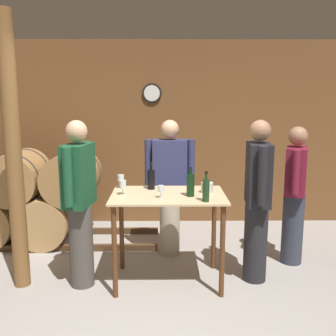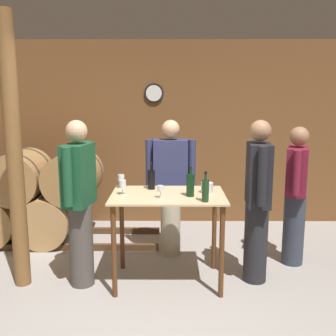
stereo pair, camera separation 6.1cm
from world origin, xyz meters
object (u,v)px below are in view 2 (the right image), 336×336
at_px(person_host, 79,200).
at_px(person_visitor_with_scarf, 296,193).
at_px(person_visitor_near_door, 258,198).
at_px(wooden_post, 14,155).
at_px(wine_glass_near_center, 123,184).
at_px(wine_bottle_far_left, 151,179).
at_px(wine_bottle_center, 205,190).
at_px(ice_bucket, 207,188).
at_px(person_visitor_bearded, 171,185).
at_px(wine_glass_near_left, 121,178).
at_px(wine_glass_near_right, 160,189).
at_px(wine_bottle_left, 190,185).

distance_m(person_host, person_visitor_with_scarf, 2.38).
distance_m(person_visitor_with_scarf, person_visitor_near_door, 0.68).
xyz_separation_m(wooden_post, wine_glass_near_center, (1.04, 0.04, -0.31)).
height_order(wine_bottle_far_left, person_visitor_with_scarf, person_visitor_with_scarf).
distance_m(wine_bottle_center, ice_bucket, 0.35).
relative_size(wooden_post, person_visitor_with_scarf, 1.71).
bearing_deg(person_visitor_bearded, person_visitor_near_door, -38.12).
bearing_deg(wine_bottle_far_left, wine_glass_near_left, 171.16).
bearing_deg(person_visitor_with_scarf, person_visitor_bearded, 169.60).
relative_size(wine_bottle_far_left, ice_bucket, 2.31).
bearing_deg(wine_glass_near_right, person_host, 174.18).
bearing_deg(wooden_post, wine_bottle_center, -6.71).
xyz_separation_m(wooden_post, person_visitor_with_scarf, (2.93, 0.52, -0.52)).
xyz_separation_m(wine_bottle_center, person_visitor_with_scarf, (1.09, 0.74, -0.22)).
height_order(wine_glass_near_right, person_host, person_host).
relative_size(wine_bottle_center, wine_glass_near_left, 1.98).
distance_m(wooden_post, wine_bottle_left, 1.74).
height_order(wine_bottle_center, person_visitor_near_door, person_visitor_near_door).
xyz_separation_m(person_visitor_with_scarf, person_visitor_near_door, (-0.53, -0.43, 0.06)).
bearing_deg(wine_bottle_center, wine_glass_near_left, 147.18).
relative_size(wooden_post, wine_glass_near_center, 18.34).
height_order(ice_bucket, person_visitor_near_door, person_visitor_near_door).
bearing_deg(wine_bottle_center, wine_bottle_far_left, 136.53).
bearing_deg(wine_bottle_far_left, ice_bucket, -15.71).
bearing_deg(wooden_post, wine_bottle_left, -0.60).
xyz_separation_m(wine_glass_near_center, person_visitor_bearded, (0.48, 0.74, -0.18)).
bearing_deg(wine_bottle_far_left, person_visitor_near_door, -9.94).
relative_size(wine_bottle_far_left, person_host, 0.17).
height_order(wine_bottle_far_left, person_visitor_bearded, person_visitor_bearded).
distance_m(wine_bottle_left, wine_glass_near_left, 0.80).
xyz_separation_m(wine_bottle_center, wine_glass_near_right, (-0.42, 0.13, -0.03)).
height_order(wine_bottle_left, person_visitor_near_door, person_visitor_near_door).
xyz_separation_m(wine_bottle_far_left, wine_glass_near_left, (-0.33, 0.05, -0.00)).
height_order(person_host, person_visitor_near_door, person_host).
bearing_deg(person_host, wine_bottle_center, -9.82).
xyz_separation_m(person_host, person_visitor_bearded, (0.91, 0.79, -0.03)).
relative_size(person_host, person_visitor_near_door, 1.00).
height_order(person_host, person_visitor_with_scarf, person_host).
distance_m(wine_bottle_left, wine_glass_near_right, 0.30).
xyz_separation_m(wine_bottle_left, person_host, (-1.10, 0.01, -0.17)).
bearing_deg(wine_glass_near_left, person_visitor_with_scarf, 5.66).
xyz_separation_m(ice_bucket, person_visitor_bearded, (-0.37, 0.66, -0.13)).
bearing_deg(person_visitor_bearded, wine_bottle_left, -76.54).
distance_m(person_host, person_visitor_bearded, 1.20).
xyz_separation_m(wine_bottle_left, person_visitor_bearded, (-0.19, 0.80, -0.19)).
xyz_separation_m(wine_bottle_center, ice_bucket, (0.05, 0.34, -0.06)).
distance_m(ice_bucket, person_visitor_bearded, 0.77).
bearing_deg(ice_bucket, person_visitor_bearded, 119.23).
bearing_deg(wine_bottle_center, person_visitor_near_door, 28.86).
bearing_deg(person_visitor_bearded, wine_bottle_center, -72.16).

